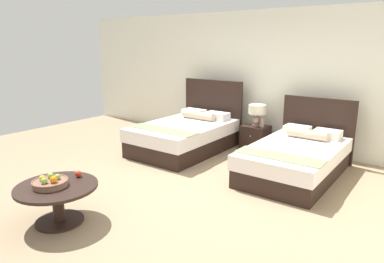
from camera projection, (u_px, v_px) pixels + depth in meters
name	position (u px, v px, depth m)	size (l,w,h in m)	color
ground_plane	(183.00, 188.00, 5.16)	(10.39, 9.28, 0.02)	#947D5F
wall_back	(271.00, 80.00, 7.02)	(10.39, 0.12, 2.70)	white
bed_near_window	(186.00, 135.00, 6.89)	(1.41, 2.10, 1.31)	black
bed_near_corner	(297.00, 158.00, 5.59)	(1.28, 2.13, 1.13)	black
nightstand	(255.00, 137.00, 6.98)	(0.49, 0.44, 0.48)	black
table_lamp	(257.00, 112.00, 6.87)	(0.34, 0.34, 0.42)	tan
vase	(262.00, 122.00, 6.78)	(0.09, 0.09, 0.20)	gray
coffee_table	(57.00, 195.00, 4.09)	(0.94, 0.94, 0.46)	black
fruit_bowl	(50.00, 182.00, 4.02)	(0.40, 0.40, 0.14)	brown
loose_apple	(78.00, 174.00, 4.31)	(0.08, 0.08, 0.08)	red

